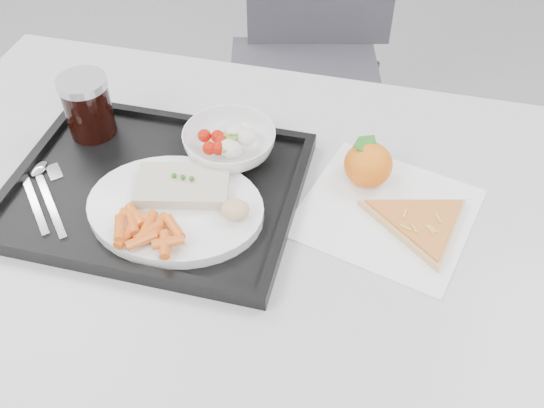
# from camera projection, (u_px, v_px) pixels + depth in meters

# --- Properties ---
(table) EXTENTS (1.20, 0.80, 0.75)m
(table) POSITION_uv_depth(u_px,v_px,m) (243.00, 242.00, 0.98)
(table) COLOR silver
(table) RESTS_ON ground
(chair) EXTENTS (0.51, 0.51, 0.93)m
(chair) POSITION_uv_depth(u_px,v_px,m) (312.00, 40.00, 1.69)
(chair) COLOR #38373E
(chair) RESTS_ON ground
(tray) EXTENTS (0.45, 0.35, 0.03)m
(tray) POSITION_uv_depth(u_px,v_px,m) (156.00, 189.00, 0.96)
(tray) COLOR black
(tray) RESTS_ON table
(dinner_plate) EXTENTS (0.27, 0.27, 0.02)m
(dinner_plate) POSITION_uv_depth(u_px,v_px,m) (176.00, 208.00, 0.91)
(dinner_plate) COLOR white
(dinner_plate) RESTS_ON tray
(fish_fillet) EXTENTS (0.16, 0.11, 0.03)m
(fish_fillet) POSITION_uv_depth(u_px,v_px,m) (183.00, 185.00, 0.92)
(fish_fillet) COLOR beige
(fish_fillet) RESTS_ON dinner_plate
(bread_roll) EXTENTS (0.05, 0.05, 0.03)m
(bread_roll) POSITION_uv_depth(u_px,v_px,m) (235.00, 210.00, 0.88)
(bread_roll) COLOR #D8BD80
(bread_roll) RESTS_ON dinner_plate
(salad_bowl) EXTENTS (0.15, 0.15, 0.05)m
(salad_bowl) POSITION_uv_depth(u_px,v_px,m) (230.00, 143.00, 0.99)
(salad_bowl) COLOR white
(salad_bowl) RESTS_ON tray
(cola_glass) EXTENTS (0.08, 0.08, 0.11)m
(cola_glass) POSITION_uv_depth(u_px,v_px,m) (88.00, 105.00, 1.01)
(cola_glass) COLOR black
(cola_glass) RESTS_ON tray
(cutlery) EXTENTS (0.14, 0.15, 0.01)m
(cutlery) POSITION_uv_depth(u_px,v_px,m) (42.00, 189.00, 0.95)
(cutlery) COLOR silver
(cutlery) RESTS_ON tray
(napkin) EXTENTS (0.30, 0.30, 0.00)m
(napkin) POSITION_uv_depth(u_px,v_px,m) (387.00, 212.00, 0.94)
(napkin) COLOR white
(napkin) RESTS_ON table
(tangerine) EXTENTS (0.08, 0.08, 0.07)m
(tangerine) POSITION_uv_depth(u_px,v_px,m) (368.00, 164.00, 0.96)
(tangerine) COLOR #E2500A
(tangerine) RESTS_ON napkin
(pizza_slice) EXTENTS (0.24, 0.24, 0.02)m
(pizza_slice) POSITION_uv_depth(u_px,v_px,m) (420.00, 223.00, 0.91)
(pizza_slice) COLOR tan
(pizza_slice) RESTS_ON napkin
(carrot_pile) EXTENTS (0.11, 0.09, 0.02)m
(carrot_pile) POSITION_uv_depth(u_px,v_px,m) (146.00, 229.00, 0.85)
(carrot_pile) COLOR orange
(carrot_pile) RESTS_ON dinner_plate
(salad_contents) EXTENTS (0.09, 0.08, 0.03)m
(salad_contents) POSITION_uv_depth(u_px,v_px,m) (229.00, 140.00, 0.98)
(salad_contents) COLOR #B31405
(salad_contents) RESTS_ON salad_bowl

